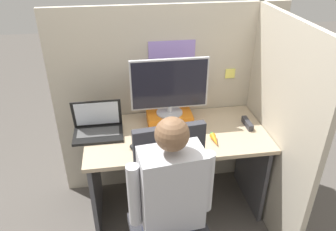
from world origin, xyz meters
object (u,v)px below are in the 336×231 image
(carrot_toy, at_px, (215,140))
(office_chair, at_px, (170,212))
(person, at_px, (172,208))
(paper_box, at_px, (169,118))
(laptop, at_px, (98,128))
(stapler, at_px, (247,123))
(monitor, at_px, (169,86))

(carrot_toy, bearing_deg, office_chair, -132.58)
(carrot_toy, distance_m, person, 0.70)
(paper_box, distance_m, laptop, 0.55)
(laptop, height_order, carrot_toy, laptop)
(stapler, height_order, person, person)
(monitor, distance_m, person, 0.96)
(paper_box, relative_size, monitor, 0.59)
(stapler, relative_size, carrot_toy, 1.09)
(stapler, bearing_deg, person, -133.19)
(office_chair, height_order, person, person)
(laptop, height_order, office_chair, office_chair)
(paper_box, relative_size, office_chair, 0.32)
(carrot_toy, relative_size, office_chair, 0.14)
(person, bearing_deg, carrot_toy, 55.17)
(office_chair, distance_m, person, 0.25)
(laptop, xyz_separation_m, carrot_toy, (0.82, -0.24, -0.03))
(paper_box, xyz_separation_m, stapler, (0.58, -0.14, -0.02))
(paper_box, relative_size, stapler, 2.10)
(office_chair, bearing_deg, monitor, 81.51)
(paper_box, distance_m, stapler, 0.60)
(paper_box, distance_m, office_chair, 0.78)
(paper_box, bearing_deg, laptop, -171.88)
(monitor, relative_size, person, 0.46)
(office_chair, bearing_deg, person, -96.33)
(stapler, bearing_deg, office_chair, -139.23)
(person, bearing_deg, laptop, 116.79)
(stapler, distance_m, office_chair, 0.94)
(monitor, bearing_deg, laptop, -171.59)
(carrot_toy, bearing_deg, paper_box, 130.30)
(paper_box, height_order, carrot_toy, paper_box)
(stapler, xyz_separation_m, office_chair, (-0.69, -0.60, -0.21))
(person, bearing_deg, paper_box, 81.86)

